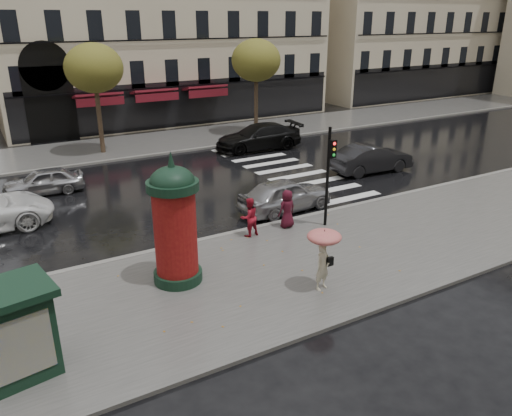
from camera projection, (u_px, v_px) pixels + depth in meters
ground at (290, 261)px, 17.50m from camera, size 160.00×160.00×0.00m
near_sidewalk at (298, 266)px, 17.07m from camera, size 90.00×7.00×0.12m
far_sidewalk at (130, 146)px, 32.84m from camera, size 90.00×6.00×0.12m
near_kerb at (248, 230)px, 19.90m from camera, size 90.00×0.25×0.14m
far_kerb at (145, 156)px, 30.41m from camera, size 90.00×0.25×0.14m
zebra_crossing at (284, 169)px, 28.05m from camera, size 3.60×11.75×0.01m
tree_far_left at (94, 68)px, 29.27m from camera, size 3.40×3.40×6.64m
tree_far_right at (256, 61)px, 34.38m from camera, size 3.40×3.40×6.64m
woman_umbrella at (324, 250)px, 15.06m from camera, size 1.05×1.05×2.01m
woman_red at (249, 217)px, 18.99m from camera, size 0.80×0.66×1.53m
man_burgundy at (287, 209)px, 19.79m from camera, size 0.81×0.57×1.55m
morris_column at (175, 221)px, 15.30m from camera, size 1.59×1.59×4.27m
traffic_light at (329, 168)px, 19.33m from camera, size 0.25×0.37×4.02m
newsstand at (13, 331)px, 11.42m from camera, size 2.15×1.91×2.30m
car_silver at (285, 195)px, 21.81m from camera, size 4.47×2.11×1.48m
car_darkgrey at (372, 158)px, 27.26m from camera, size 4.75×1.90×1.54m
car_black at (258, 137)px, 31.92m from camera, size 5.75×2.70×1.62m
car_far_silver at (43, 181)px, 23.94m from camera, size 3.76×1.68×1.26m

